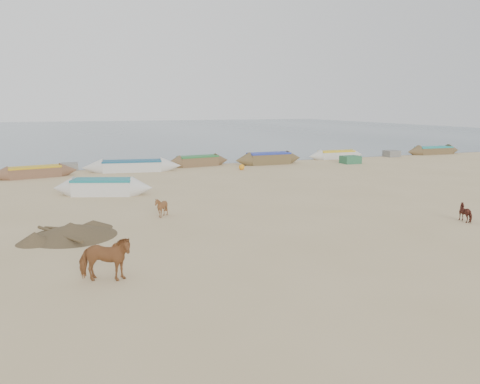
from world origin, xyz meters
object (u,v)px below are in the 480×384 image
(calf_front, at_px, (161,207))
(calf_right, at_px, (467,213))
(cow_adult, at_px, (105,259))
(near_canoe, at_px, (103,187))

(calf_front, height_order, calf_right, calf_front)
(cow_adult, xyz_separation_m, calf_front, (2.98, 7.06, -0.20))
(calf_right, bearing_deg, cow_adult, 80.28)
(cow_adult, height_order, calf_front, cow_adult)
(cow_adult, bearing_deg, near_canoe, 14.96)
(calf_front, distance_m, near_canoe, 6.59)
(calf_right, xyz_separation_m, near_canoe, (-13.93, 11.64, 0.07))
(near_canoe, bearing_deg, calf_front, -53.15)
(calf_right, bearing_deg, calf_front, 49.68)
(calf_front, relative_size, calf_right, 1.18)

